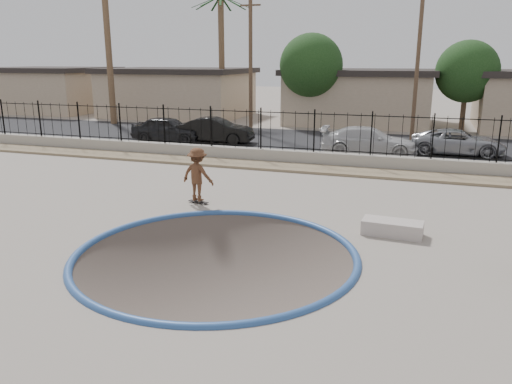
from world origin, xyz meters
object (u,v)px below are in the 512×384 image
object	(u,v)px
skateboard	(198,202)
car_c	(369,141)
car_b	(215,130)
concrete_ledge	(392,228)
skater	(198,177)
car_a	(168,129)
car_d	(458,142)

from	to	relation	value
skateboard	car_c	world-z (taller)	car_c
car_b	concrete_ledge	bearing A→B (deg)	-145.61
skater	concrete_ledge	distance (m)	6.45
car_a	car_c	xyz separation A→B (m)	(11.37, -0.55, -0.03)
skater	car_c	size ratio (longest dim) A/B	0.38
concrete_ledge	skater	bearing A→B (deg)	169.86
skater	skateboard	xyz separation A→B (m)	(-0.00, 0.00, -0.83)
skateboard	concrete_ledge	world-z (taller)	concrete_ledge
skateboard	car_d	bearing A→B (deg)	64.04
skateboard	car_a	distance (m)	12.99
concrete_ledge	car_d	size ratio (longest dim) A/B	0.36
skateboard	car_d	world-z (taller)	car_d
skater	car_d	size ratio (longest dim) A/B	0.40
skater	car_a	world-z (taller)	skater
car_b	car_c	xyz separation A→B (m)	(8.61, -0.96, -0.02)
skater	car_d	distance (m)	14.68
skateboard	concrete_ledge	bearing A→B (deg)	-0.22
car_c	car_d	size ratio (longest dim) A/B	1.06
car_c	car_d	world-z (taller)	car_c
concrete_ledge	car_b	xyz separation A→B (m)	(-10.50, 12.49, 0.54)
skateboard	car_b	xyz separation A→B (m)	(-4.18, 11.36, 0.69)
car_b	car_c	bearing A→B (deg)	-102.01
car_c	car_d	bearing A→B (deg)	-74.61
skateboard	car_c	xyz separation A→B (m)	(4.42, 10.40, 0.67)
concrete_ledge	car_d	distance (m)	13.23
skater	car_b	world-z (taller)	skater
car_d	skater	bearing A→B (deg)	142.70
car_b	car_c	world-z (taller)	car_b
skater	concrete_ledge	bearing A→B (deg)	178.44
skater	car_b	distance (m)	12.10
concrete_ledge	car_a	distance (m)	17.95
car_d	car_b	bearing A→B (deg)	90.97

